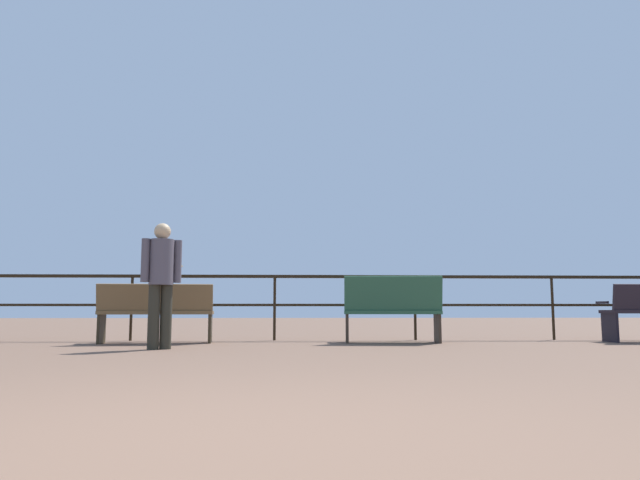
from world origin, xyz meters
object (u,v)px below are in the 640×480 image
Objects in this scene: bench_near_right at (392,307)px; person_at_railing at (161,276)px; seagull_on_rail at (171,269)px; bench_near_left at (156,309)px.

bench_near_right is 0.92× the size of person_at_railing.
seagull_on_rail is (-3.43, 0.81, 0.61)m from bench_near_right.
person_at_railing is at bearing -158.67° from bench_near_right.
bench_near_left is 3.45m from bench_near_right.
person_at_railing is (0.34, -1.23, 0.42)m from bench_near_left.
bench_near_right is at bearing 21.33° from person_at_railing.
bench_near_right is (3.45, -0.02, 0.03)m from bench_near_left.
bench_near_left is 1.02m from seagull_on_rail.
bench_near_left is 1.14× the size of bench_near_right.
seagull_on_rail is (-0.31, 2.03, 0.22)m from person_at_railing.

